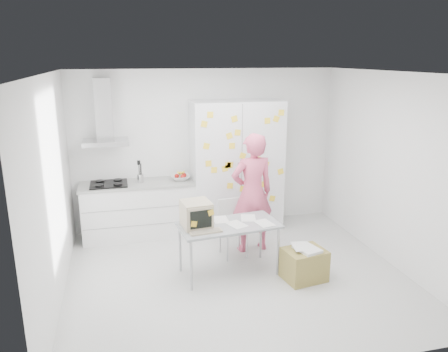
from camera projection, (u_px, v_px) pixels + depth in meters
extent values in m
cube|color=silver|center=(237.00, 276.00, 5.98)|extent=(4.50, 4.00, 0.02)
cube|color=white|center=(206.00, 149.00, 7.49)|extent=(4.50, 0.02, 2.70)
cube|color=white|center=(52.00, 193.00, 5.10)|extent=(0.02, 4.00, 2.70)
cube|color=white|center=(391.00, 170.00, 6.13)|extent=(0.02, 4.00, 2.70)
cube|color=white|center=(238.00, 73.00, 5.26)|extent=(4.50, 4.00, 0.02)
cube|color=white|center=(139.00, 211.00, 7.17)|extent=(1.80, 0.60, 0.88)
cube|color=gray|center=(140.00, 209.00, 6.85)|extent=(1.76, 0.01, 0.01)
cube|color=gray|center=(141.00, 225.00, 6.93)|extent=(1.76, 0.01, 0.01)
cube|color=#9E9E99|center=(138.00, 184.00, 7.05)|extent=(1.84, 0.63, 0.04)
cube|color=black|center=(109.00, 184.00, 6.94)|extent=(0.58, 0.50, 0.03)
cylinder|color=black|center=(99.00, 185.00, 6.79)|extent=(0.14, 0.14, 0.02)
cylinder|color=black|center=(118.00, 184.00, 6.85)|extent=(0.14, 0.14, 0.02)
cylinder|color=black|center=(100.00, 181.00, 7.01)|extent=(0.14, 0.14, 0.02)
cylinder|color=black|center=(118.00, 180.00, 7.08)|extent=(0.14, 0.14, 0.02)
cylinder|color=silver|center=(140.00, 178.00, 7.04)|extent=(0.10, 0.10, 0.14)
cylinder|color=black|center=(139.00, 172.00, 7.02)|extent=(0.01, 0.01, 0.30)
cylinder|color=black|center=(141.00, 172.00, 7.01)|extent=(0.01, 0.01, 0.30)
cylinder|color=black|center=(140.00, 172.00, 7.03)|extent=(0.01, 0.01, 0.30)
cube|color=black|center=(139.00, 163.00, 6.98)|extent=(0.05, 0.01, 0.07)
imported|color=white|center=(181.00, 178.00, 7.20)|extent=(0.31, 0.31, 0.08)
sphere|color=#B2140F|center=(177.00, 176.00, 7.20)|extent=(0.08, 0.08, 0.08)
sphere|color=#B2140F|center=(183.00, 177.00, 7.15)|extent=(0.08, 0.08, 0.08)
sphere|color=#B2140F|center=(184.00, 175.00, 7.24)|extent=(0.08, 0.08, 0.08)
cylinder|color=yellow|center=(179.00, 173.00, 7.19)|extent=(0.09, 0.17, 0.10)
cylinder|color=yellow|center=(181.00, 173.00, 7.20)|extent=(0.04, 0.17, 0.10)
cylinder|color=yellow|center=(182.00, 173.00, 7.20)|extent=(0.08, 0.17, 0.10)
cube|color=silver|center=(106.00, 142.00, 6.81)|extent=(0.70, 0.48, 0.07)
cube|color=silver|center=(104.00, 109.00, 6.79)|extent=(0.26, 0.24, 0.95)
cube|color=silver|center=(236.00, 166.00, 7.35)|extent=(1.50, 0.65, 2.20)
cube|color=slate|center=(242.00, 171.00, 7.05)|extent=(0.01, 0.01, 2.16)
cube|color=silver|center=(238.00, 172.00, 7.02)|extent=(0.02, 0.02, 0.30)
cube|color=silver|center=(246.00, 171.00, 7.05)|extent=(0.02, 0.02, 0.30)
cube|color=yellow|center=(267.00, 121.00, 6.93)|extent=(0.10, 0.00, 0.10)
cube|color=yellow|center=(276.00, 119.00, 6.95)|extent=(0.12, 0.00, 0.12)
cube|color=yellow|center=(281.00, 171.00, 7.21)|extent=(0.12, 0.00, 0.12)
cube|color=yellow|center=(228.00, 165.00, 6.96)|extent=(0.10, 0.00, 0.10)
cube|color=yellow|center=(243.00, 156.00, 6.98)|extent=(0.12, 0.00, 0.12)
cube|color=yellow|center=(264.00, 184.00, 7.20)|extent=(0.12, 0.00, 0.12)
cube|color=yellow|center=(230.00, 186.00, 7.06)|extent=(0.10, 0.00, 0.10)
cube|color=yellow|center=(234.00, 119.00, 6.79)|extent=(0.12, 0.00, 0.12)
cube|color=yellow|center=(247.00, 188.00, 7.14)|extent=(0.12, 0.00, 0.12)
cube|color=yellow|center=(266.00, 164.00, 7.11)|extent=(0.12, 0.00, 0.12)
cube|color=yellow|center=(259.00, 180.00, 7.15)|extent=(0.10, 0.00, 0.10)
cube|color=yellow|center=(229.00, 136.00, 6.84)|extent=(0.12, 0.00, 0.12)
cube|color=yellow|center=(214.00, 170.00, 6.93)|extent=(0.10, 0.00, 0.10)
cube|color=yellow|center=(208.00, 164.00, 6.88)|extent=(0.10, 0.00, 0.10)
cube|color=yellow|center=(204.00, 124.00, 6.70)|extent=(0.11, 0.00, 0.11)
cube|color=yellow|center=(237.00, 202.00, 7.17)|extent=(0.10, 0.00, 0.10)
cube|color=yellow|center=(230.00, 165.00, 6.97)|extent=(0.11, 0.00, 0.11)
cube|color=yellow|center=(272.00, 198.00, 7.30)|extent=(0.11, 0.00, 0.11)
cube|color=yellow|center=(281.00, 113.00, 6.95)|extent=(0.10, 0.00, 0.10)
cube|color=yellow|center=(232.00, 146.00, 6.89)|extent=(0.10, 0.00, 0.10)
cube|color=yellow|center=(225.00, 169.00, 6.96)|extent=(0.11, 0.00, 0.11)
cube|color=yellow|center=(252.00, 204.00, 7.24)|extent=(0.10, 0.00, 0.10)
cube|color=yellow|center=(210.00, 115.00, 6.68)|extent=(0.10, 0.00, 0.10)
cube|color=yellow|center=(206.00, 146.00, 6.79)|extent=(0.12, 0.00, 0.12)
cube|color=yellow|center=(259.00, 189.00, 7.20)|extent=(0.11, 0.00, 0.11)
cube|color=yellow|center=(238.00, 133.00, 6.86)|extent=(0.11, 0.00, 0.11)
cube|color=yellow|center=(258.00, 159.00, 7.06)|extent=(0.11, 0.00, 0.11)
cube|color=yellow|center=(243.00, 189.00, 7.13)|extent=(0.11, 0.00, 0.11)
imported|color=#CB4F6E|center=(252.00, 193.00, 6.54)|extent=(0.71, 0.50, 1.82)
cube|color=gray|center=(229.00, 225.00, 5.85)|extent=(1.40, 0.81, 0.03)
cylinder|color=#9FA0A4|center=(191.00, 266.00, 5.50)|extent=(0.04, 0.04, 0.69)
cylinder|color=#9FA0A4|center=(278.00, 251.00, 5.90)|extent=(0.04, 0.04, 0.69)
cylinder|color=#9FA0A4|center=(180.00, 248.00, 6.00)|extent=(0.04, 0.04, 0.69)
cylinder|color=#9FA0A4|center=(261.00, 236.00, 6.40)|extent=(0.04, 0.04, 0.69)
cube|color=tan|center=(196.00, 214.00, 5.73)|extent=(0.40, 0.42, 0.34)
cube|color=tan|center=(201.00, 219.00, 5.55)|extent=(0.34, 0.06, 0.31)
cube|color=black|center=(201.00, 219.00, 5.54)|extent=(0.28, 0.04, 0.24)
cube|color=gold|center=(194.00, 224.00, 5.52)|extent=(0.09, 0.01, 0.09)
cube|color=gold|center=(211.00, 213.00, 5.56)|extent=(0.09, 0.01, 0.09)
cube|color=tan|center=(206.00, 232.00, 5.56)|extent=(0.43, 0.19, 0.02)
cube|color=gray|center=(206.00, 231.00, 5.56)|extent=(0.39, 0.15, 0.01)
cube|color=silver|center=(237.00, 224.00, 5.84)|extent=(0.29, 0.34, 0.00)
cube|color=silver|center=(248.00, 218.00, 6.06)|extent=(0.26, 0.32, 0.00)
cube|color=silver|center=(264.00, 223.00, 5.87)|extent=(0.26, 0.32, 0.00)
cube|color=silver|center=(221.00, 220.00, 6.01)|extent=(0.21, 0.29, 0.00)
cube|color=silver|center=(234.00, 230.00, 6.46)|extent=(0.42, 0.42, 0.04)
cube|color=silver|center=(229.00, 212.00, 6.56)|extent=(0.36, 0.07, 0.42)
cylinder|color=silver|center=(227.00, 249.00, 6.32)|extent=(0.03, 0.03, 0.39)
cylinder|color=silver|center=(247.00, 246.00, 6.43)|extent=(0.03, 0.03, 0.39)
cylinder|color=silver|center=(220.00, 241.00, 6.60)|extent=(0.03, 0.03, 0.39)
cylinder|color=silver|center=(239.00, 238.00, 6.71)|extent=(0.03, 0.03, 0.39)
cube|color=olive|center=(304.00, 265.00, 5.81)|extent=(0.59, 0.50, 0.42)
cube|color=silver|center=(307.00, 249.00, 5.74)|extent=(0.34, 0.40, 0.04)
cube|color=silver|center=(301.00, 246.00, 5.77)|extent=(0.26, 0.34, 0.00)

